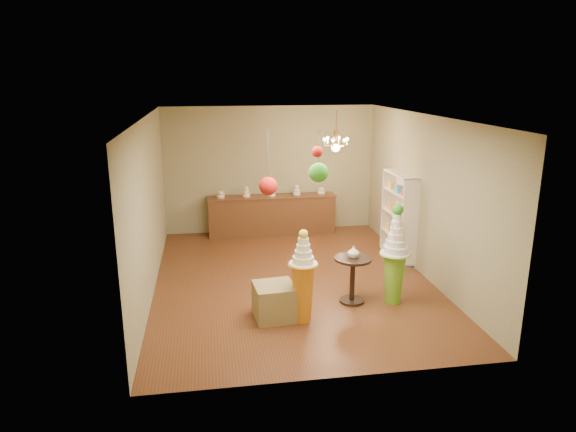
{
  "coord_description": "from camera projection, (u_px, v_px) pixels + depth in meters",
  "views": [
    {
      "loc": [
        -1.48,
        -8.78,
        3.68
      ],
      "look_at": [
        -0.08,
        0.0,
        1.24
      ],
      "focal_mm": 32.0,
      "sensor_mm": 36.0,
      "label": 1
    }
  ],
  "objects": [
    {
      "name": "round_table",
      "position": [
        353.0,
        273.0,
        8.5
      ],
      "size": [
        0.77,
        0.77,
        0.79
      ],
      "rotation": [
        0.0,
        0.0,
        0.3
      ],
      "color": "black",
      "rests_on": "floor"
    },
    {
      "name": "ceiling",
      "position": [
        293.0,
        117.0,
        8.76
      ],
      "size": [
        6.5,
        6.5,
        0.0
      ],
      "primitive_type": "plane",
      "rotation": [
        3.14,
        0.0,
        0.0
      ],
      "color": "silver",
      "rests_on": "ground"
    },
    {
      "name": "floor",
      "position": [
        292.0,
        280.0,
        9.56
      ],
      "size": [
        6.5,
        6.5,
        0.0
      ],
      "primitive_type": "plane",
      "color": "#582F17",
      "rests_on": "ground"
    },
    {
      "name": "chandelier",
      "position": [
        336.0,
        145.0,
        10.51
      ],
      "size": [
        0.58,
        0.58,
        0.85
      ],
      "rotation": [
        0.0,
        0.0,
        0.03
      ],
      "color": "#C68646",
      "rests_on": "ceiling"
    },
    {
      "name": "wall_right",
      "position": [
        425.0,
        197.0,
        9.54
      ],
      "size": [
        0.04,
        6.5,
        3.0
      ],
      "primitive_type": "cube",
      "color": "gray",
      "rests_on": "ground"
    },
    {
      "name": "pedestal_green",
      "position": [
        395.0,
        265.0,
        8.44
      ],
      "size": [
        0.49,
        0.49,
        1.7
      ],
      "rotation": [
        0.0,
        0.0,
        -0.0
      ],
      "color": "#6EB729",
      "rests_on": "floor"
    },
    {
      "name": "pom_red_left",
      "position": [
        268.0,
        186.0,
        7.43
      ],
      "size": [
        0.27,
        0.27,
        1.01
      ],
      "color": "#3E332D",
      "rests_on": "ceiling"
    },
    {
      "name": "wall_front",
      "position": [
        338.0,
        266.0,
        6.07
      ],
      "size": [
        5.0,
        0.04,
        3.0
      ],
      "primitive_type": "cube",
      "color": "gray",
      "rests_on": "ground"
    },
    {
      "name": "wall_back",
      "position": [
        270.0,
        170.0,
        12.25
      ],
      "size": [
        5.0,
        0.04,
        3.0
      ],
      "primitive_type": "cube",
      "color": "gray",
      "rests_on": "ground"
    },
    {
      "name": "pedestal_orange",
      "position": [
        303.0,
        285.0,
        7.8
      ],
      "size": [
        0.55,
        0.55,
        1.48
      ],
      "rotation": [
        0.0,
        0.0,
        -0.35
      ],
      "color": "orange",
      "rests_on": "floor"
    },
    {
      "name": "burlap_riser",
      "position": [
        274.0,
        301.0,
        7.99
      ],
      "size": [
        0.66,
        0.66,
        0.55
      ],
      "primitive_type": "cube",
      "rotation": [
        0.0,
        0.0,
        0.09
      ],
      "color": "olive",
      "rests_on": "floor"
    },
    {
      "name": "pom_green_mid",
      "position": [
        318.0,
        172.0,
        6.8
      ],
      "size": [
        0.26,
        0.26,
        0.7
      ],
      "color": "#3E332D",
      "rests_on": "ceiling"
    },
    {
      "name": "pom_red_right",
      "position": [
        317.0,
        152.0,
        6.61
      ],
      "size": [
        0.15,
        0.15,
        0.34
      ],
      "color": "#3E332D",
      "rests_on": "ceiling"
    },
    {
      "name": "wall_left",
      "position": [
        149.0,
        207.0,
        8.78
      ],
      "size": [
        0.04,
        6.5,
        3.0
      ],
      "primitive_type": "cube",
      "color": "gray",
      "rests_on": "ground"
    },
    {
      "name": "shelving_unit",
      "position": [
        399.0,
        217.0,
        10.44
      ],
      "size": [
        0.33,
        1.2,
        1.8
      ],
      "color": "white",
      "rests_on": "floor"
    },
    {
      "name": "sideboard",
      "position": [
        272.0,
        214.0,
        12.26
      ],
      "size": [
        3.04,
        0.54,
        1.16
      ],
      "color": "#58341B",
      "rests_on": "floor"
    },
    {
      "name": "vase",
      "position": [
        353.0,
        252.0,
        8.4
      ],
      "size": [
        0.2,
        0.2,
        0.2
      ],
      "primitive_type": "imported",
      "rotation": [
        0.0,
        0.0,
        -0.08
      ],
      "color": "white",
      "rests_on": "round_table"
    }
  ]
}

